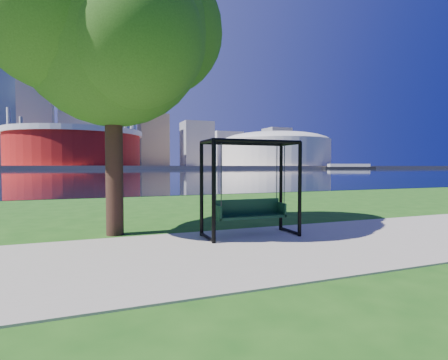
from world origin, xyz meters
TOP-DOWN VIEW (x-y plane):
  - ground at (0.00, 0.00)m, footprint 900.00×900.00m
  - path at (0.00, -0.50)m, footprint 120.00×4.00m
  - river at (0.00, 102.00)m, footprint 900.00×180.00m
  - far_bank at (0.00, 306.00)m, footprint 900.00×228.00m
  - stadium at (-10.00, 235.00)m, footprint 83.00×83.00m
  - arena at (135.00, 235.00)m, footprint 84.00×84.00m
  - skyline at (-4.27, 319.39)m, footprint 392.00×66.00m
  - swing at (0.60, 0.63)m, footprint 2.11×0.93m
  - park_tree at (-2.25, 2.03)m, footprint 5.52×4.99m
  - barge at (161.65, 182.82)m, footprint 34.27×20.67m

SIDE VIEW (x-z plane):
  - ground at x=0.00m, z-range 0.00..0.00m
  - river at x=0.00m, z-range 0.00..0.02m
  - path at x=0.00m, z-range 0.00..0.03m
  - far_bank at x=0.00m, z-range 0.00..2.00m
  - swing at x=0.60m, z-range -0.04..2.12m
  - barge at x=161.65m, z-range -0.16..3.18m
  - park_tree at x=-2.25m, z-range 1.33..8.19m
  - stadium at x=-10.00m, z-range -1.77..30.23m
  - arena at x=135.00m, z-range 2.59..29.15m
  - skyline at x=-4.27m, z-range -12.36..84.14m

